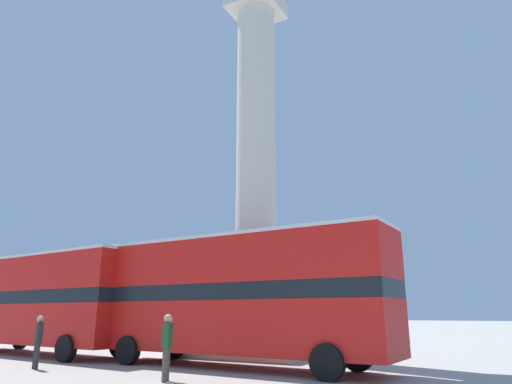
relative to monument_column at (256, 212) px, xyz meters
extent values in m
plane|color=#ADA89E|center=(0.00, 0.00, -6.48)|extent=(200.00, 200.00, 0.00)
cube|color=beige|center=(0.00, 0.00, -6.00)|extent=(5.77, 5.77, 0.96)
cube|color=beige|center=(0.00, 0.00, -5.03)|extent=(4.16, 4.16, 0.96)
cylinder|color=beige|center=(0.00, 0.00, 3.23)|extent=(1.95, 1.95, 15.56)
cube|color=beige|center=(0.00, 0.00, 11.46)|extent=(2.64, 2.64, 0.90)
cube|color=red|center=(1.73, -4.65, -5.12)|extent=(11.25, 3.10, 1.73)
cube|color=black|center=(1.73, -4.65, -3.98)|extent=(11.24, 3.05, 0.55)
cube|color=red|center=(1.73, -4.65, -2.92)|extent=(11.25, 3.10, 1.56)
cube|color=silver|center=(1.73, -4.65, -2.08)|extent=(11.25, 3.10, 0.12)
cylinder|color=black|center=(5.68, -3.66, -5.98)|extent=(1.02, 0.36, 1.00)
cylinder|color=black|center=(5.54, -6.10, -5.98)|extent=(1.02, 0.36, 1.00)
cylinder|color=black|center=(-2.09, -3.20, -5.98)|extent=(1.02, 0.36, 1.00)
cylinder|color=black|center=(-2.23, -5.63, -5.98)|extent=(1.02, 0.36, 1.00)
cube|color=red|center=(-8.61, -4.49, -5.13)|extent=(11.20, 3.61, 1.70)
cube|color=black|center=(-8.61, -4.49, -4.00)|extent=(11.20, 3.56, 0.55)
cube|color=red|center=(-8.61, -4.49, -2.98)|extent=(11.20, 3.61, 1.49)
cube|color=silver|center=(-8.61, -4.49, -2.17)|extent=(11.20, 3.61, 0.12)
cylinder|color=black|center=(-4.66, -3.59, -5.98)|extent=(1.02, 0.40, 1.00)
cylinder|color=black|center=(-4.90, -6.13, -5.98)|extent=(1.02, 0.40, 1.00)
cylinder|color=black|center=(-12.32, -2.85, -5.98)|extent=(1.02, 0.40, 1.00)
cube|color=beige|center=(-11.69, 5.66, -4.91)|extent=(3.66, 2.85, 3.14)
ellipsoid|color=brown|center=(-11.69, 5.66, -1.72)|extent=(2.50, 1.41, 1.09)
cone|color=brown|center=(-10.56, 5.50, -1.23)|extent=(1.13, 0.74, 1.15)
cylinder|color=brown|center=(-11.69, 5.66, -0.73)|extent=(0.36, 0.36, 0.90)
sphere|color=brown|center=(-11.69, 5.66, -0.14)|extent=(0.28, 0.28, 0.28)
cylinder|color=brown|center=(-10.90, 5.85, -2.81)|extent=(0.20, 0.20, 1.08)
cylinder|color=brown|center=(-10.98, 5.26, -2.81)|extent=(0.20, 0.20, 1.08)
cylinder|color=brown|center=(-12.40, 6.06, -2.81)|extent=(0.20, 0.20, 1.08)
cylinder|color=brown|center=(-12.48, 5.47, -2.81)|extent=(0.20, 0.20, 1.08)
cylinder|color=black|center=(3.83, -1.52, -6.28)|extent=(0.31, 0.31, 0.40)
cylinder|color=black|center=(3.83, -1.52, -4.00)|extent=(0.14, 0.14, 4.96)
sphere|color=white|center=(3.83, -1.52, -1.32)|extent=(0.40, 0.40, 0.40)
cylinder|color=#28282D|center=(-4.09, -8.02, -6.06)|extent=(0.14, 0.14, 0.84)
cylinder|color=#28282D|center=(-3.87, -8.13, -6.06)|extent=(0.14, 0.14, 0.84)
cube|color=black|center=(-3.98, -8.07, -5.31)|extent=(0.49, 0.36, 0.66)
sphere|color=tan|center=(-3.98, -8.07, -4.87)|extent=(0.23, 0.23, 0.23)
cylinder|color=#4C473D|center=(1.71, -8.34, -6.05)|extent=(0.14, 0.14, 0.86)
cylinder|color=#4C473D|center=(1.60, -8.11, -6.05)|extent=(0.14, 0.14, 0.86)
cube|color=#1E4C28|center=(1.65, -8.23, -5.28)|extent=(0.36, 0.50, 0.68)
sphere|color=tan|center=(1.65, -8.23, -4.82)|extent=(0.23, 0.23, 0.23)
camera|label=1|loc=(10.16, -18.73, -4.66)|focal=32.00mm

